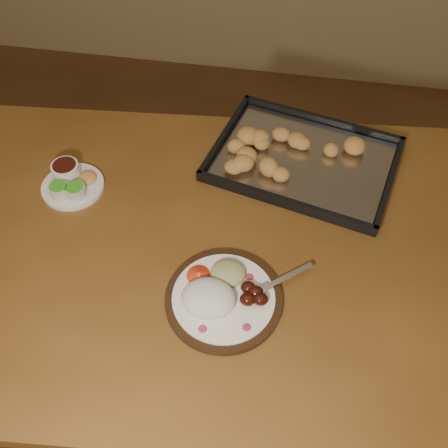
# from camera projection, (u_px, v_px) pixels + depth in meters

# --- Properties ---
(ground) EXTENTS (4.00, 4.00, 0.00)m
(ground) POSITION_uv_depth(u_px,v_px,m) (132.00, 430.00, 1.61)
(ground) COLOR brown
(ground) RESTS_ON ground
(dining_table) EXTENTS (1.57, 1.03, 0.75)m
(dining_table) POSITION_uv_depth(u_px,v_px,m) (205.00, 268.00, 1.21)
(dining_table) COLOR brown
(dining_table) RESTS_ON ground
(dinner_plate) EXTENTS (0.30, 0.25, 0.06)m
(dinner_plate) POSITION_uv_depth(u_px,v_px,m) (221.00, 295.00, 1.03)
(dinner_plate) COLOR black
(dinner_plate) RESTS_ON dining_table
(condiment_saucer) EXTENTS (0.15, 0.15, 0.05)m
(condiment_saucer) POSITION_uv_depth(u_px,v_px,m) (70.00, 182.00, 1.23)
(condiment_saucer) COLOR white
(condiment_saucer) RESTS_ON dining_table
(baking_tray) EXTENTS (0.52, 0.43, 0.05)m
(baking_tray) POSITION_uv_depth(u_px,v_px,m) (304.00, 158.00, 1.29)
(baking_tray) COLOR black
(baking_tray) RESTS_ON dining_table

